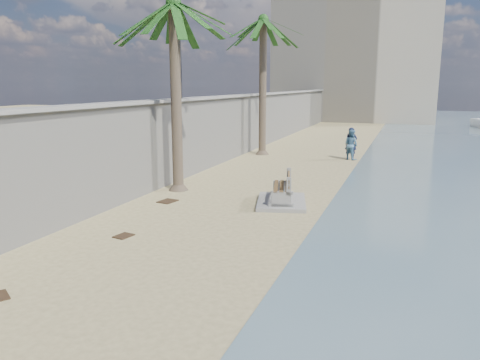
# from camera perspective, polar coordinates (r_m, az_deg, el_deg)

# --- Properties ---
(ground_plane) EXTENTS (140.00, 140.00, 0.00)m
(ground_plane) POSITION_cam_1_polar(r_m,az_deg,el_deg) (9.26, -12.47, -15.91)
(ground_plane) COLOR tan
(seawall) EXTENTS (0.45, 70.00, 3.50)m
(seawall) POSITION_cam_1_polar(r_m,az_deg,el_deg) (28.68, 0.05, 6.67)
(seawall) COLOR gray
(seawall) RESTS_ON ground_plane
(wall_cap) EXTENTS (0.80, 70.00, 0.12)m
(wall_cap) POSITION_cam_1_polar(r_m,az_deg,el_deg) (28.58, 0.05, 10.26)
(wall_cap) COLOR gray
(wall_cap) RESTS_ON seawall
(end_building) EXTENTS (18.00, 12.00, 14.00)m
(end_building) POSITION_cam_1_polar(r_m,az_deg,el_deg) (59.29, 14.05, 13.98)
(end_building) COLOR #B7AA93
(end_building) RESTS_ON ground_plane
(bench_far) EXTENTS (2.26, 2.83, 1.04)m
(bench_far) POSITION_cam_1_polar(r_m,az_deg,el_deg) (16.84, 5.10, -1.38)
(bench_far) COLOR gray
(bench_far) RESTS_ON ground_plane
(palm_mid) EXTENTS (5.00, 5.00, 8.12)m
(palm_mid) POSITION_cam_1_polar(r_m,az_deg,el_deg) (18.94, -8.11, 20.29)
(palm_mid) COLOR brown
(palm_mid) RESTS_ON ground_plane
(palm_back) EXTENTS (5.00, 5.00, 8.80)m
(palm_back) POSITION_cam_1_polar(r_m,az_deg,el_deg) (28.66, 2.87, 18.72)
(palm_back) COLOR brown
(palm_back) RESTS_ON ground_plane
(streetlight) EXTENTS (0.28, 0.28, 5.12)m
(streetlight) POSITION_cam_1_polar(r_m,az_deg,el_deg) (21.32, -7.41, 18.03)
(streetlight) COLOR #2D2D33
(streetlight) RESTS_ON wall_cap
(person_a) EXTENTS (0.79, 0.57, 2.09)m
(person_a) POSITION_cam_1_polar(r_m,az_deg,el_deg) (27.35, 13.40, 4.62)
(person_a) COLOR #131A36
(person_a) RESTS_ON ground_plane
(person_b) EXTENTS (1.16, 1.10, 1.90)m
(person_b) POSITION_cam_1_polar(r_m,az_deg,el_deg) (27.29, 13.39, 4.40)
(person_b) COLOR teal
(person_b) RESTS_ON ground_plane
(debris_c) EXTENTS (0.65, 0.76, 0.03)m
(debris_c) POSITION_cam_1_polar(r_m,az_deg,el_deg) (17.37, -8.83, -2.57)
(debris_c) COLOR #382616
(debris_c) RESTS_ON ground_plane
(debris_d) EXTENTS (0.50, 0.58, 0.03)m
(debris_d) POSITION_cam_1_polar(r_m,az_deg,el_deg) (13.74, -14.01, -6.62)
(debris_d) COLOR #382616
(debris_d) RESTS_ON ground_plane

